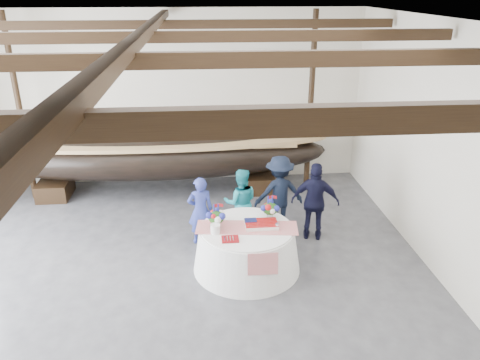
{
  "coord_description": "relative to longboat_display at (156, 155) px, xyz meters",
  "views": [
    {
      "loc": [
        0.72,
        -6.19,
        5.0
      ],
      "look_at": [
        1.53,
        2.79,
        1.23
      ],
      "focal_mm": 35.0,
      "sensor_mm": 36.0,
      "label": 1
    }
  ],
  "objects": [
    {
      "name": "longboat_display",
      "position": [
        0.0,
        0.0,
        0.0
      ],
      "size": [
        8.69,
        1.74,
        1.63
      ],
      "color": "black",
      "rests_on": "ground"
    },
    {
      "name": "ceiling",
      "position": [
        0.39,
        -5.06,
        3.46
      ],
      "size": [
        10.0,
        12.0,
        0.01
      ],
      "primitive_type": "cube",
      "color": "white",
      "rests_on": "wall_back"
    },
    {
      "name": "tabletop_items",
      "position": [
        1.87,
        -3.54,
        -0.03
      ],
      "size": [
        1.92,
        1.03,
        0.4
      ],
      "color": "red",
      "rests_on": "banquet_table"
    },
    {
      "name": "guest_woman_teal",
      "position": [
        1.92,
        -2.34,
        -0.29
      ],
      "size": [
        0.75,
        0.59,
        1.49
      ],
      "primitive_type": "imported",
      "rotation": [
        0.0,
        0.0,
        3.1
      ],
      "color": "teal",
      "rests_on": "ground"
    },
    {
      "name": "guest_man_left",
      "position": [
        2.78,
        -2.13,
        -0.2
      ],
      "size": [
        1.14,
        0.73,
        1.68
      ],
      "primitive_type": "imported",
      "rotation": [
        0.0,
        0.0,
        3.25
      ],
      "color": "black",
      "rests_on": "ground"
    },
    {
      "name": "banquet_table",
      "position": [
        1.91,
        -3.68,
        -0.61
      ],
      "size": [
        2.02,
        2.02,
        0.86
      ],
      "color": "white",
      "rests_on": "ground"
    },
    {
      "name": "pavilion_structure",
      "position": [
        0.39,
        -4.21,
        2.96
      ],
      "size": [
        9.8,
        11.76,
        4.5
      ],
      "color": "black",
      "rests_on": "ground"
    },
    {
      "name": "guest_woman_blue",
      "position": [
        1.07,
        -2.62,
        -0.31
      ],
      "size": [
        0.58,
        0.42,
        1.46
      ],
      "primitive_type": "imported",
      "rotation": [
        0.0,
        0.0,
        3.29
      ],
      "color": "navy",
      "rests_on": "ground"
    },
    {
      "name": "guest_man_right",
      "position": [
        3.45,
        -2.66,
        -0.19
      ],
      "size": [
        1.07,
        0.66,
        1.69
      ],
      "primitive_type": "imported",
      "rotation": [
        0.0,
        0.0,
        2.87
      ],
      "color": "black",
      "rests_on": "ground"
    },
    {
      "name": "floor",
      "position": [
        0.39,
        -5.06,
        -1.04
      ],
      "size": [
        10.0,
        12.0,
        0.01
      ],
      "primitive_type": "cube",
      "color": "#3D3D42",
      "rests_on": "ground"
    },
    {
      "name": "wall_back",
      "position": [
        0.39,
        0.94,
        1.21
      ],
      "size": [
        10.0,
        0.02,
        4.5
      ],
      "primitive_type": "cube",
      "color": "silver",
      "rests_on": "ground"
    }
  ]
}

